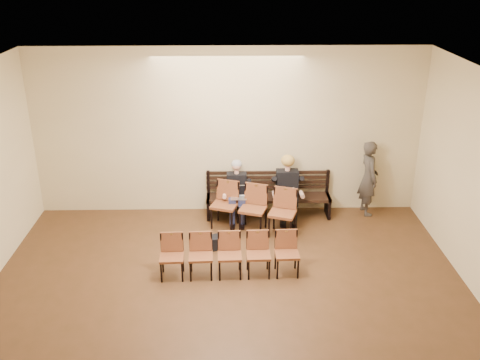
{
  "coord_description": "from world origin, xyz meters",
  "views": [
    {
      "loc": [
        0.03,
        -5.49,
        5.13
      ],
      "look_at": [
        0.23,
        4.05,
        1.08
      ],
      "focal_mm": 40.0,
      "sensor_mm": 36.0,
      "label": 1
    }
  ],
  "objects_px": {
    "bench": "(268,206)",
    "seated_woman": "(287,190)",
    "chair_row_back": "(230,256)",
    "water_bottle": "(293,199)",
    "passerby": "(369,173)",
    "bag": "(215,242)",
    "laptop": "(239,199)",
    "seated_man": "(237,192)",
    "chair_row_front": "(253,209)"
  },
  "relations": [
    {
      "from": "seated_woman",
      "to": "bench",
      "type": "bearing_deg",
      "value": 162.39
    },
    {
      "from": "seated_man",
      "to": "seated_woman",
      "type": "distance_m",
      "value": 1.04
    },
    {
      "from": "water_bottle",
      "to": "chair_row_back",
      "type": "height_order",
      "value": "chair_row_back"
    },
    {
      "from": "passerby",
      "to": "chair_row_front",
      "type": "xyz_separation_m",
      "value": [
        -2.45,
        -0.75,
        -0.46
      ]
    },
    {
      "from": "water_bottle",
      "to": "chair_row_front",
      "type": "relative_size",
      "value": 0.13
    },
    {
      "from": "laptop",
      "to": "chair_row_back",
      "type": "bearing_deg",
      "value": -100.87
    },
    {
      "from": "seated_man",
      "to": "passerby",
      "type": "xyz_separation_m",
      "value": [
        2.76,
        0.22,
        0.32
      ]
    },
    {
      "from": "passerby",
      "to": "chair_row_back",
      "type": "bearing_deg",
      "value": 121.39
    },
    {
      "from": "bench",
      "to": "water_bottle",
      "type": "distance_m",
      "value": 0.68
    },
    {
      "from": "passerby",
      "to": "chair_row_back",
      "type": "height_order",
      "value": "passerby"
    },
    {
      "from": "seated_woman",
      "to": "chair_row_back",
      "type": "bearing_deg",
      "value": -119.18
    },
    {
      "from": "passerby",
      "to": "chair_row_back",
      "type": "xyz_separation_m",
      "value": [
        -2.92,
        -2.37,
        -0.54
      ]
    },
    {
      "from": "laptop",
      "to": "bag",
      "type": "distance_m",
      "value": 1.18
    },
    {
      "from": "seated_man",
      "to": "chair_row_front",
      "type": "distance_m",
      "value": 0.63
    },
    {
      "from": "passerby",
      "to": "chair_row_back",
      "type": "distance_m",
      "value": 3.8
    },
    {
      "from": "seated_woman",
      "to": "chair_row_back",
      "type": "relative_size",
      "value": 0.55
    },
    {
      "from": "laptop",
      "to": "bag",
      "type": "relative_size",
      "value": 0.94
    },
    {
      "from": "seated_woman",
      "to": "water_bottle",
      "type": "xyz_separation_m",
      "value": [
        0.09,
        -0.24,
        -0.09
      ]
    },
    {
      "from": "chair_row_back",
      "to": "water_bottle",
      "type": "bearing_deg",
      "value": 54.19
    },
    {
      "from": "chair_row_back",
      "to": "laptop",
      "type": "bearing_deg",
      "value": 82.72
    },
    {
      "from": "seated_man",
      "to": "passerby",
      "type": "relative_size",
      "value": 0.65
    },
    {
      "from": "passerby",
      "to": "seated_man",
      "type": "bearing_deg",
      "value": 86.91
    },
    {
      "from": "chair_row_back",
      "to": "seated_woman",
      "type": "bearing_deg",
      "value": 59.15
    },
    {
      "from": "water_bottle",
      "to": "bag",
      "type": "bearing_deg",
      "value": -147.85
    },
    {
      "from": "laptop",
      "to": "passerby",
      "type": "height_order",
      "value": "passerby"
    },
    {
      "from": "seated_man",
      "to": "bag",
      "type": "relative_size",
      "value": 3.59
    },
    {
      "from": "water_bottle",
      "to": "chair_row_back",
      "type": "bearing_deg",
      "value": -124.14
    },
    {
      "from": "bench",
      "to": "bag",
      "type": "bearing_deg",
      "value": -129.1
    },
    {
      "from": "chair_row_back",
      "to": "bag",
      "type": "bearing_deg",
      "value": 104.83
    },
    {
      "from": "bag",
      "to": "chair_row_back",
      "type": "relative_size",
      "value": 0.14
    },
    {
      "from": "seated_woman",
      "to": "laptop",
      "type": "distance_m",
      "value": 1.04
    },
    {
      "from": "bag",
      "to": "chair_row_front",
      "type": "relative_size",
      "value": 0.2
    },
    {
      "from": "bag",
      "to": "passerby",
      "type": "distance_m",
      "value": 3.6
    },
    {
      "from": "seated_woman",
      "to": "passerby",
      "type": "distance_m",
      "value": 1.76
    },
    {
      "from": "seated_woman",
      "to": "chair_row_back",
      "type": "xyz_separation_m",
      "value": [
        -1.2,
        -2.15,
        -0.26
      ]
    },
    {
      "from": "laptop",
      "to": "chair_row_back",
      "type": "relative_size",
      "value": 0.13
    },
    {
      "from": "seated_woman",
      "to": "chair_row_back",
      "type": "distance_m",
      "value": 2.47
    },
    {
      "from": "seated_man",
      "to": "water_bottle",
      "type": "height_order",
      "value": "seated_man"
    },
    {
      "from": "laptop",
      "to": "passerby",
      "type": "xyz_separation_m",
      "value": [
        2.73,
        0.45,
        0.36
      ]
    },
    {
      "from": "seated_woman",
      "to": "seated_man",
      "type": "bearing_deg",
      "value": 180.0
    },
    {
      "from": "passerby",
      "to": "chair_row_front",
      "type": "bearing_deg",
      "value": 99.37
    },
    {
      "from": "laptop",
      "to": "chair_row_front",
      "type": "relative_size",
      "value": 0.19
    },
    {
      "from": "seated_woman",
      "to": "passerby",
      "type": "xyz_separation_m",
      "value": [
        1.72,
        0.22,
        0.28
      ]
    },
    {
      "from": "seated_man",
      "to": "chair_row_front",
      "type": "relative_size",
      "value": 0.72
    },
    {
      "from": "passerby",
      "to": "chair_row_front",
      "type": "relative_size",
      "value": 1.1
    },
    {
      "from": "chair_row_front",
      "to": "laptop",
      "type": "bearing_deg",
      "value": 151.92
    },
    {
      "from": "laptop",
      "to": "chair_row_back",
      "type": "distance_m",
      "value": 1.94
    },
    {
      "from": "bench",
      "to": "seated_woman",
      "type": "relative_size",
      "value": 2.0
    },
    {
      "from": "bench",
      "to": "seated_man",
      "type": "relative_size",
      "value": 2.14
    },
    {
      "from": "seated_man",
      "to": "seated_woman",
      "type": "bearing_deg",
      "value": 0.0
    }
  ]
}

